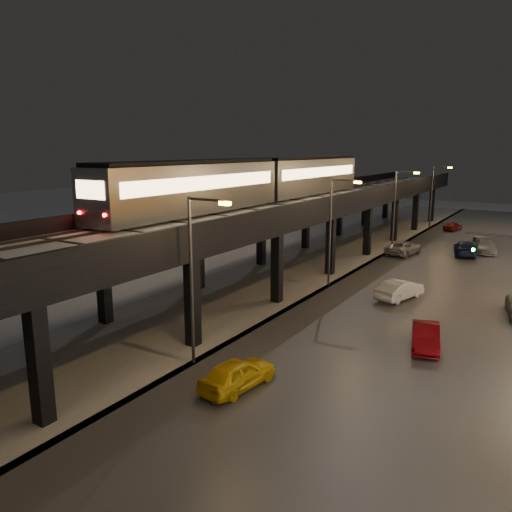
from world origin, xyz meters
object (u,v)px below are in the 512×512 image
Objects in this scene: car_taxi at (238,375)px; car_mid_dark at (465,249)px; car_near_white at (400,290)px; subway_train at (261,180)px; car_onc_silver at (425,337)px; car_far_white at (453,226)px; car_mid_silver at (404,248)px; car_onc_white at (485,247)px.

car_mid_dark is at bearing -88.40° from car_taxi.
car_mid_dark reaches higher than car_taxi.
car_mid_dark reaches higher than car_near_white.
subway_train is 22.60m from car_onc_silver.
car_mid_dark is 17.55m from car_far_white.
car_near_white reaches higher than car_onc_silver.
subway_train is 7.42× the size of car_mid_dark.
car_onc_silver is at bearing -116.09° from car_taxi.
car_near_white is 17.29m from car_mid_silver.
subway_train is 9.21× the size of car_onc_silver.
car_near_white is 9.71m from car_onc_silver.
subway_train is 10.61× the size of car_far_white.
car_onc_white is (-0.91, 31.21, 0.02)m from car_onc_silver.
subway_train reaches higher than car_far_white.
car_far_white is at bearing -86.26° from car_mid_silver.
car_onc_silver is 31.22m from car_onc_white.
car_mid_silver reaches higher than car_taxi.
car_mid_dark is at bearing 117.34° from car_far_white.
car_mid_silver is 19.98m from car_far_white.
car_onc_white is (3.11, 22.37, -0.04)m from car_near_white.
car_mid_silver is 1.45× the size of car_far_white.
car_far_white is 46.04m from car_onc_silver.
subway_train reaches higher than car_near_white.
car_mid_dark is (3.96, 38.32, 0.03)m from car_taxi.
car_taxi is 55.31m from car_far_white.
car_onc_silver is at bearing -103.07° from car_onc_white.
car_far_white is (10.97, 34.20, -7.93)m from subway_train.
car_onc_white is (7.44, 5.63, -0.03)m from car_mid_silver.
subway_train reaches higher than car_mid_dark.
car_taxi is 38.52m from car_mid_dark.
car_near_white is (13.90, -2.47, -7.79)m from subway_train.
car_mid_dark is 28.64m from car_onc_silver.
subway_train is 24.36m from car_mid_dark.
car_near_white is 0.87× the size of car_mid_dark.
car_onc_silver is at bearing 130.14° from car_near_white.
car_onc_white is at bearing 125.72° from car_far_white.
car_mid_silver is at bearing -59.82° from car_near_white.
subway_train is at bearing 63.88° from car_mid_silver.
car_mid_dark is at bearing -145.33° from car_mid_silver.
car_onc_white is (5.60, 41.00, -0.01)m from car_taxi.
car_mid_dark reaches higher than car_onc_silver.
car_mid_dark is 1.43× the size of car_far_white.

